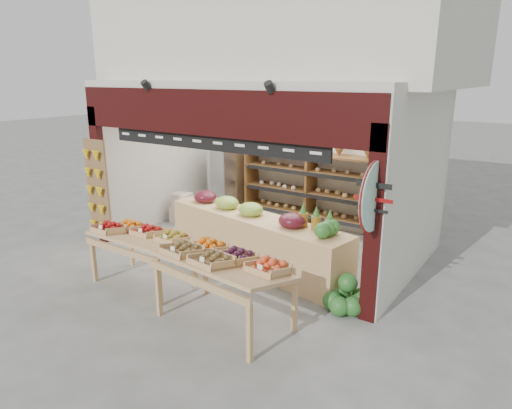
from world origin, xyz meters
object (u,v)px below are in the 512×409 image
object	(u,v)px
cardboard_stack	(192,212)
display_table_right	(221,261)
refrigerator	(227,181)
mid_counter	(254,239)
back_shelving	(311,175)
display_table_left	(140,236)
watermelon_pile	(344,297)

from	to	relation	value
cardboard_stack	display_table_right	world-z (taller)	display_table_right
refrigerator	mid_counter	xyz separation A→B (m)	(2.24, -2.12, -0.35)
back_shelving	mid_counter	size ratio (longest dim) A/B	0.84
display_table_left	display_table_right	size ratio (longest dim) A/B	0.85
cardboard_stack	mid_counter	bearing A→B (deg)	-25.44
display_table_left	watermelon_pile	distance (m)	3.26
display_table_left	back_shelving	bearing A→B (deg)	75.74
display_table_left	watermelon_pile	bearing A→B (deg)	17.44
mid_counter	display_table_left	distance (m)	1.92
cardboard_stack	display_table_left	distance (m)	3.08
cardboard_stack	display_table_left	xyz separation A→B (m)	(1.37, -2.70, 0.52)
refrigerator	mid_counter	bearing A→B (deg)	-25.19
cardboard_stack	watermelon_pile	xyz separation A→B (m)	(4.43, -1.74, -0.07)
display_table_left	watermelon_pile	world-z (taller)	display_table_left
back_shelving	watermelon_pile	world-z (taller)	back_shelving
mid_counter	display_table_right	bearing A→B (deg)	-68.81
refrigerator	cardboard_stack	size ratio (longest dim) A/B	1.60
back_shelving	cardboard_stack	bearing A→B (deg)	-153.64
back_shelving	watermelon_pile	size ratio (longest dim) A/B	4.54
back_shelving	refrigerator	xyz separation A→B (m)	(-2.07, -0.25, -0.34)
refrigerator	display_table_left	size ratio (longest dim) A/B	1.06
refrigerator	watermelon_pile	bearing A→B (deg)	-14.52
back_shelving	refrigerator	distance (m)	2.11
refrigerator	back_shelving	bearing A→B (deg)	25.09
cardboard_stack	watermelon_pile	world-z (taller)	cardboard_stack
cardboard_stack	mid_counter	size ratio (longest dim) A/B	0.28
cardboard_stack	display_table_right	size ratio (longest dim) A/B	0.56
refrigerator	display_table_left	world-z (taller)	refrigerator
refrigerator	watermelon_pile	xyz separation A→B (m)	(4.14, -2.66, -0.66)
refrigerator	display_table_left	xyz separation A→B (m)	(1.08, -3.62, -0.07)
cardboard_stack	display_table_left	bearing A→B (deg)	-63.13
mid_counter	display_table_left	size ratio (longest dim) A/B	2.33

